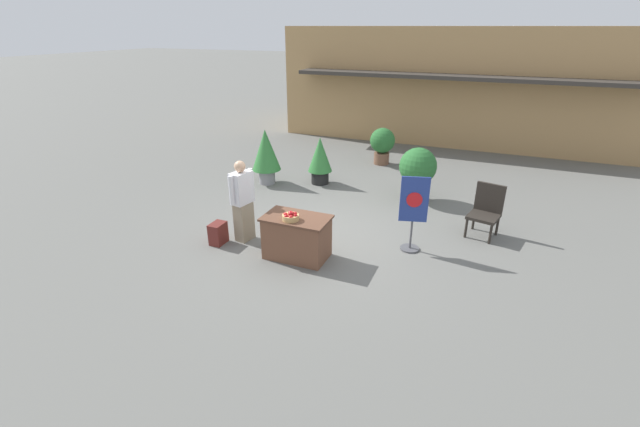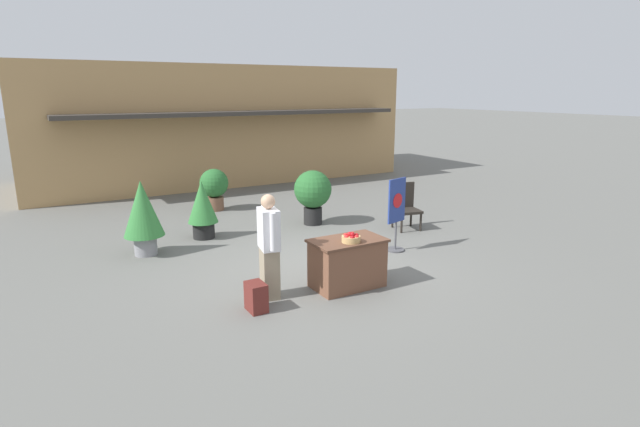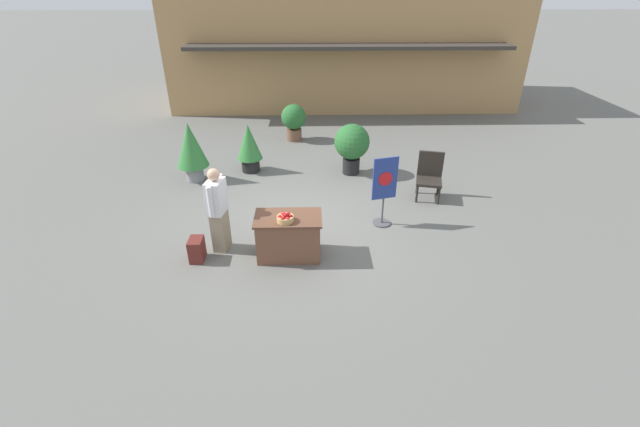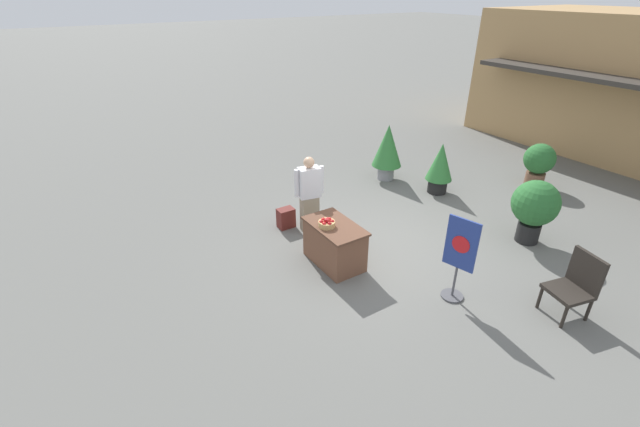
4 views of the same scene
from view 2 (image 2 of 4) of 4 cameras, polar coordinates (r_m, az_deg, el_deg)
ground_plane at (r=8.97m, az=0.45°, el=-6.11°), size 120.00×120.00×0.00m
storefront_building at (r=18.41m, az=-11.94°, el=10.06°), size 12.53×5.66×3.85m
display_table at (r=7.99m, az=3.14°, el=-5.66°), size 1.17×0.70×0.79m
apple_basket at (r=7.71m, az=3.58°, el=-2.80°), size 0.29×0.29×0.16m
person_visitor at (r=7.48m, az=-5.84°, el=-3.73°), size 0.33×0.60×1.60m
backpack at (r=7.25m, az=-7.31°, el=-9.44°), size 0.24×0.34×0.42m
poster_board at (r=9.76m, az=8.73°, el=0.08°), size 0.50×0.36×1.44m
patio_chair at (r=11.47m, az=9.67°, el=1.04°), size 0.66×0.66×1.04m
potted_plant_far_left at (r=10.80m, az=-13.29°, el=0.79°), size 0.63×0.63×1.24m
potted_plant_far_right at (r=13.30m, az=-12.01°, el=3.08°), size 0.74×0.74×1.09m
potted_plant_near_right at (r=9.96m, az=-19.60°, el=0.15°), size 0.75×0.75×1.44m
potted_plant_near_left at (r=11.60m, az=-0.83°, el=2.50°), size 0.88×0.88×1.28m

